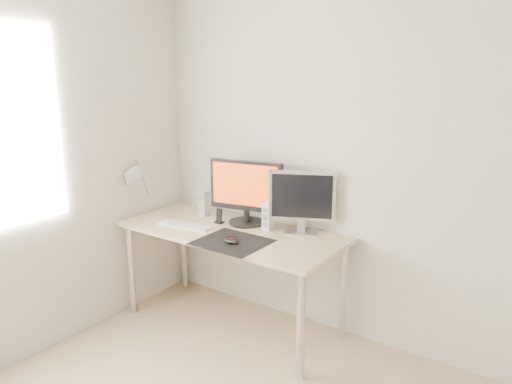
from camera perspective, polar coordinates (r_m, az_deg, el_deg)
The scene contains 11 objects.
wall_back at distance 3.26m, azimuth 14.22°, elevation 3.19°, with size 3.50×3.50×0.00m, color silver.
mousepad at distance 3.28m, azimuth -2.74°, elevation -5.72°, with size 0.45×0.40×0.00m, color black.
mouse at distance 3.24m, azimuth -2.79°, elevation -5.61°, with size 0.10×0.06×0.04m, color black.
desk at distance 3.54m, azimuth -2.84°, elevation -5.52°, with size 1.60×0.70×0.73m.
main_monitor at distance 3.58m, azimuth -1.15°, elevation 0.23°, with size 0.55×0.31×0.47m.
second_monitor at distance 3.40m, azimuth 5.28°, elevation -0.82°, with size 0.42×0.24×0.43m.
speaker_left at distance 3.83m, azimuth -5.94°, elevation -1.29°, with size 0.06×0.08×0.20m.
speaker_right at distance 3.49m, azimuth 1.39°, elevation -2.76°, with size 0.06×0.08×0.20m.
keyboard at distance 3.62m, azimuth -8.09°, elevation -3.78°, with size 0.43×0.18×0.02m.
phone_dock at distance 3.66m, azimuth -4.23°, elevation -3.06°, with size 0.06×0.05×0.11m.
pennant at distance 3.86m, azimuth -13.54°, elevation 1.86°, with size 0.01×0.23×0.29m.
Camera 1 is at (1.12, -1.25, 1.85)m, focal length 35.00 mm.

